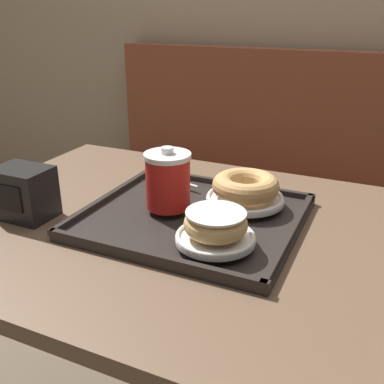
% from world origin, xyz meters
% --- Properties ---
extents(booth_bench, '(1.21, 0.44, 1.00)m').
position_xyz_m(booth_bench, '(-0.15, 0.87, 0.32)').
color(booth_bench, brown).
rests_on(booth_bench, ground_plane).
extents(cafe_table, '(1.07, 0.76, 0.74)m').
position_xyz_m(cafe_table, '(0.00, 0.00, 0.59)').
color(cafe_table, brown).
rests_on(cafe_table, ground_plane).
extents(serving_tray, '(0.42, 0.38, 0.02)m').
position_xyz_m(serving_tray, '(-0.00, 0.02, 0.75)').
color(serving_tray, '#282321').
rests_on(serving_tray, cafe_table).
extents(coffee_cup_front, '(0.10, 0.10, 0.13)m').
position_xyz_m(coffee_cup_front, '(-0.06, 0.01, 0.83)').
color(coffee_cup_front, red).
rests_on(coffee_cup_front, serving_tray).
extents(plate_with_chocolate_donut, '(0.14, 0.14, 0.01)m').
position_xyz_m(plate_with_chocolate_donut, '(0.09, -0.08, 0.77)').
color(plate_with_chocolate_donut, white).
rests_on(plate_with_chocolate_donut, serving_tray).
extents(donut_chocolate_glazed, '(0.11, 0.11, 0.04)m').
position_xyz_m(donut_chocolate_glazed, '(0.09, -0.08, 0.80)').
color(donut_chocolate_glazed, '#DBB270').
rests_on(donut_chocolate_glazed, plate_with_chocolate_donut).
extents(plate_with_plain_donut, '(0.16, 0.16, 0.01)m').
position_xyz_m(plate_with_plain_donut, '(0.08, 0.10, 0.77)').
color(plate_with_plain_donut, white).
rests_on(plate_with_plain_donut, serving_tray).
extents(donut_plain, '(0.14, 0.14, 0.04)m').
position_xyz_m(donut_plain, '(0.08, 0.10, 0.80)').
color(donut_plain, tan).
rests_on(donut_plain, plate_with_plain_donut).
extents(spoon, '(0.13, 0.05, 0.01)m').
position_xyz_m(spoon, '(-0.14, 0.16, 0.77)').
color(spoon, silver).
rests_on(spoon, serving_tray).
extents(napkin_dispenser, '(0.11, 0.09, 0.11)m').
position_xyz_m(napkin_dispenser, '(-0.33, -0.11, 0.80)').
color(napkin_dispenser, black).
rests_on(napkin_dispenser, cafe_table).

